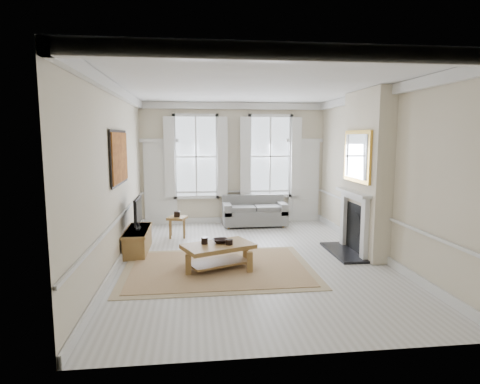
{
  "coord_description": "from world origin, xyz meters",
  "views": [
    {
      "loc": [
        -1.14,
        -7.72,
        2.44
      ],
      "look_at": [
        -0.13,
        0.91,
        1.25
      ],
      "focal_mm": 30.0,
      "sensor_mm": 36.0,
      "label": 1
    }
  ],
  "objects": [
    {
      "name": "floor",
      "position": [
        0.0,
        0.0,
        0.0
      ],
      "size": [
        7.2,
        7.2,
        0.0
      ],
      "primitive_type": "plane",
      "color": "#B7B5AD",
      "rests_on": "ground"
    },
    {
      "name": "ceiling",
      "position": [
        0.0,
        0.0,
        3.4
      ],
      "size": [
        7.2,
        7.2,
        0.0
      ],
      "primitive_type": "plane",
      "rotation": [
        3.14,
        0.0,
        0.0
      ],
      "color": "white",
      "rests_on": "back_wall"
    },
    {
      "name": "back_wall",
      "position": [
        0.0,
        3.6,
        1.7
      ],
      "size": [
        5.2,
        0.0,
        5.2
      ],
      "primitive_type": "plane",
      "rotation": [
        1.57,
        0.0,
        0.0
      ],
      "color": "beige",
      "rests_on": "floor"
    },
    {
      "name": "left_wall",
      "position": [
        -2.6,
        0.0,
        1.7
      ],
      "size": [
        0.0,
        7.2,
        7.2
      ],
      "primitive_type": "plane",
      "rotation": [
        1.57,
        0.0,
        1.57
      ],
      "color": "beige",
      "rests_on": "floor"
    },
    {
      "name": "right_wall",
      "position": [
        2.6,
        0.0,
        1.7
      ],
      "size": [
        0.0,
        7.2,
        7.2
      ],
      "primitive_type": "plane",
      "rotation": [
        1.57,
        0.0,
        -1.57
      ],
      "color": "beige",
      "rests_on": "floor"
    },
    {
      "name": "window_left",
      "position": [
        -1.05,
        3.55,
        1.9
      ],
      "size": [
        1.26,
        0.2,
        2.2
      ],
      "primitive_type": null,
      "color": "#B2BCC6",
      "rests_on": "back_wall"
    },
    {
      "name": "window_right",
      "position": [
        1.05,
        3.55,
        1.9
      ],
      "size": [
        1.26,
        0.2,
        2.2
      ],
      "primitive_type": null,
      "color": "#B2BCC6",
      "rests_on": "back_wall"
    },
    {
      "name": "door_left",
      "position": [
        -2.05,
        3.56,
        1.15
      ],
      "size": [
        0.9,
        0.08,
        2.3
      ],
      "primitive_type": "cube",
      "color": "silver",
      "rests_on": "floor"
    },
    {
      "name": "door_right",
      "position": [
        2.05,
        3.56,
        1.15
      ],
      "size": [
        0.9,
        0.08,
        2.3
      ],
      "primitive_type": "cube",
      "color": "silver",
      "rests_on": "floor"
    },
    {
      "name": "painting",
      "position": [
        -2.56,
        0.3,
        2.05
      ],
      "size": [
        0.05,
        1.66,
        1.06
      ],
      "primitive_type": "cube",
      "color": "#BB6920",
      "rests_on": "left_wall"
    },
    {
      "name": "chimney_breast",
      "position": [
        2.43,
        0.2,
        1.7
      ],
      "size": [
        0.35,
        1.7,
        3.38
      ],
      "primitive_type": "cube",
      "color": "beige",
      "rests_on": "floor"
    },
    {
      "name": "hearth",
      "position": [
        2.0,
        0.2,
        0.03
      ],
      "size": [
        0.55,
        1.5,
        0.05
      ],
      "primitive_type": "cube",
      "color": "black",
      "rests_on": "floor"
    },
    {
      "name": "fireplace",
      "position": [
        2.2,
        0.2,
        0.73
      ],
      "size": [
        0.21,
        1.45,
        1.33
      ],
      "color": "silver",
      "rests_on": "floor"
    },
    {
      "name": "mirror",
      "position": [
        2.21,
        0.2,
        2.05
      ],
      "size": [
        0.06,
        1.26,
        1.06
      ],
      "primitive_type": "cube",
      "color": "gold",
      "rests_on": "chimney_breast"
    },
    {
      "name": "sofa",
      "position": [
        0.53,
        3.11,
        0.35
      ],
      "size": [
        1.73,
        0.84,
        0.83
      ],
      "color": "slate",
      "rests_on": "floor"
    },
    {
      "name": "side_table",
      "position": [
        -1.55,
        2.03,
        0.4
      ],
      "size": [
        0.53,
        0.53,
        0.51
      ],
      "rotation": [
        0.0,
        0.0,
        -0.34
      ],
      "color": "brown",
      "rests_on": "floor"
    },
    {
      "name": "rug",
      "position": [
        -0.7,
        -0.5,
        0.01
      ],
      "size": [
        3.5,
        2.6,
        0.02
      ],
      "primitive_type": "cube",
      "color": "#9C7950",
      "rests_on": "floor"
    },
    {
      "name": "coffee_table",
      "position": [
        -0.7,
        -0.5,
        0.39
      ],
      "size": [
        1.45,
        1.16,
        0.47
      ],
      "rotation": [
        0.0,
        0.0,
        0.39
      ],
      "color": "brown",
      "rests_on": "rug"
    },
    {
      "name": "ceramic_pot_a",
      "position": [
        -0.95,
        -0.45,
        0.54
      ],
      "size": [
        0.13,
        0.13,
        0.13
      ],
      "primitive_type": "cylinder",
      "color": "black",
      "rests_on": "coffee_table"
    },
    {
      "name": "ceramic_pot_b",
      "position": [
        -0.5,
        -0.55,
        0.52
      ],
      "size": [
        0.14,
        0.14,
        0.1
      ],
      "primitive_type": "cylinder",
      "color": "black",
      "rests_on": "coffee_table"
    },
    {
      "name": "bowl",
      "position": [
        -0.65,
        -0.4,
        0.51
      ],
      "size": [
        0.32,
        0.32,
        0.07
      ],
      "primitive_type": "imported",
      "rotation": [
        0.0,
        0.0,
        0.12
      ],
      "color": "black",
      "rests_on": "coffee_table"
    },
    {
      "name": "tv_stand",
      "position": [
        -2.34,
        0.84,
        0.25
      ],
      "size": [
        0.44,
        1.38,
        0.49
      ],
      "primitive_type": "cube",
      "color": "brown",
      "rests_on": "floor"
    },
    {
      "name": "tv",
      "position": [
        -2.32,
        0.84,
        0.89
      ],
      "size": [
        0.08,
        0.9,
        0.68
      ],
      "color": "black",
      "rests_on": "tv_stand"
    }
  ]
}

